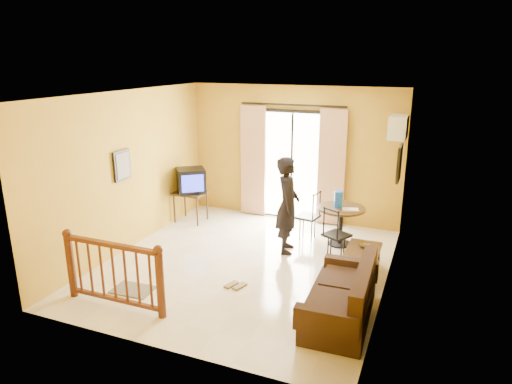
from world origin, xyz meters
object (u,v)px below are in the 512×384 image
at_px(standing_person, 288,205).
at_px(television, 191,180).
at_px(sofa, 344,300).
at_px(dining_table, 341,215).
at_px(coffee_table, 362,259).

bearing_deg(standing_person, television, 58.21).
xyz_separation_m(television, sofa, (3.72, -2.57, -0.60)).
relative_size(dining_table, standing_person, 0.50).
bearing_deg(standing_person, dining_table, -66.97).
relative_size(television, dining_table, 0.86).
distance_m(dining_table, sofa, 2.59).
bearing_deg(coffee_table, dining_table, 117.68).
relative_size(dining_table, coffee_table, 0.93).
bearing_deg(dining_table, television, 178.84).
height_order(television, dining_table, television).
xyz_separation_m(dining_table, standing_person, (-0.82, -0.64, 0.29)).
height_order(sofa, standing_person, standing_person).
xyz_separation_m(coffee_table, sofa, (0.00, -1.42, 0.02)).
relative_size(coffee_table, standing_person, 0.54).
xyz_separation_m(coffee_table, standing_person, (-1.39, 0.45, 0.58)).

